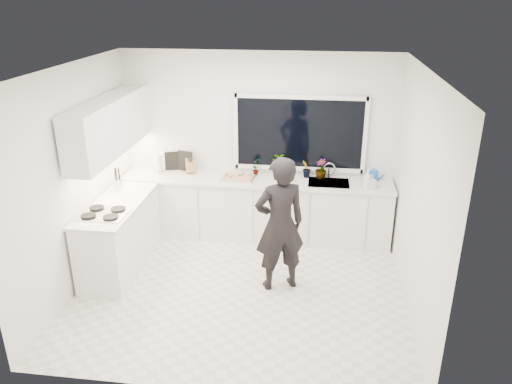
# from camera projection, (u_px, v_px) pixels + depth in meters

# --- Properties ---
(floor) EXTENTS (4.00, 3.50, 0.02)m
(floor) POSITION_uv_depth(u_px,v_px,m) (241.00, 289.00, 6.26)
(floor) COLOR beige
(floor) RESTS_ON ground
(wall_back) EXTENTS (4.00, 0.02, 2.70)m
(wall_back) POSITION_uv_depth(u_px,v_px,m) (259.00, 145.00, 7.36)
(wall_back) COLOR white
(wall_back) RESTS_ON ground
(wall_left) EXTENTS (0.02, 3.50, 2.70)m
(wall_left) POSITION_uv_depth(u_px,v_px,m) (74.00, 180.00, 5.99)
(wall_left) COLOR white
(wall_left) RESTS_ON ground
(wall_right) EXTENTS (0.02, 3.50, 2.70)m
(wall_right) POSITION_uv_depth(u_px,v_px,m) (419.00, 197.00, 5.50)
(wall_right) COLOR white
(wall_right) RESTS_ON ground
(ceiling) EXTENTS (4.00, 3.50, 0.02)m
(ceiling) POSITION_uv_depth(u_px,v_px,m) (238.00, 68.00, 5.23)
(ceiling) COLOR white
(ceiling) RESTS_ON wall_back
(window) EXTENTS (1.80, 0.02, 1.00)m
(window) POSITION_uv_depth(u_px,v_px,m) (300.00, 133.00, 7.18)
(window) COLOR black
(window) RESTS_ON wall_back
(base_cabinets_back) EXTENTS (3.92, 0.58, 0.88)m
(base_cabinets_back) POSITION_uv_depth(u_px,v_px,m) (256.00, 209.00, 7.42)
(base_cabinets_back) COLOR white
(base_cabinets_back) RESTS_ON floor
(base_cabinets_left) EXTENTS (0.58, 1.60, 0.88)m
(base_cabinets_left) POSITION_uv_depth(u_px,v_px,m) (120.00, 236.00, 6.61)
(base_cabinets_left) COLOR white
(base_cabinets_left) RESTS_ON floor
(countertop_back) EXTENTS (3.94, 0.62, 0.04)m
(countertop_back) POSITION_uv_depth(u_px,v_px,m) (256.00, 181.00, 7.23)
(countertop_back) COLOR silver
(countertop_back) RESTS_ON base_cabinets_back
(countertop_left) EXTENTS (0.62, 1.60, 0.04)m
(countertop_left) POSITION_uv_depth(u_px,v_px,m) (117.00, 204.00, 6.44)
(countertop_left) COLOR silver
(countertop_left) RESTS_ON base_cabinets_left
(upper_cabinets) EXTENTS (0.34, 2.10, 0.70)m
(upper_cabinets) POSITION_uv_depth(u_px,v_px,m) (110.00, 126.00, 6.41)
(upper_cabinets) COLOR white
(upper_cabinets) RESTS_ON wall_left
(sink) EXTENTS (0.58, 0.42, 0.14)m
(sink) POSITION_uv_depth(u_px,v_px,m) (328.00, 186.00, 7.13)
(sink) COLOR silver
(sink) RESTS_ON countertop_back
(faucet) EXTENTS (0.03, 0.03, 0.22)m
(faucet) POSITION_uv_depth(u_px,v_px,m) (329.00, 171.00, 7.25)
(faucet) COLOR silver
(faucet) RESTS_ON countertop_back
(stovetop) EXTENTS (0.56, 0.48, 0.03)m
(stovetop) POSITION_uv_depth(u_px,v_px,m) (104.00, 213.00, 6.10)
(stovetop) COLOR black
(stovetop) RESTS_ON countertop_left
(person) EXTENTS (0.74, 0.62, 1.71)m
(person) POSITION_uv_depth(u_px,v_px,m) (280.00, 225.00, 5.99)
(person) COLOR black
(person) RESTS_ON floor
(pizza_tray) EXTENTS (0.50, 0.39, 0.03)m
(pizza_tray) POSITION_uv_depth(u_px,v_px,m) (238.00, 178.00, 7.23)
(pizza_tray) COLOR silver
(pizza_tray) RESTS_ON countertop_back
(pizza) EXTENTS (0.46, 0.34, 0.01)m
(pizza) POSITION_uv_depth(u_px,v_px,m) (238.00, 177.00, 7.23)
(pizza) COLOR red
(pizza) RESTS_ON pizza_tray
(watering_can) EXTENTS (0.15, 0.15, 0.13)m
(watering_can) POSITION_uv_depth(u_px,v_px,m) (373.00, 176.00, 7.15)
(watering_can) COLOR blue
(watering_can) RESTS_ON countertop_back
(paper_towel_roll) EXTENTS (0.13, 0.13, 0.26)m
(paper_towel_roll) POSITION_uv_depth(u_px,v_px,m) (158.00, 164.00, 7.46)
(paper_towel_roll) COLOR silver
(paper_towel_roll) RESTS_ON countertop_back
(knife_block) EXTENTS (0.16, 0.14, 0.22)m
(knife_block) POSITION_uv_depth(u_px,v_px,m) (190.00, 166.00, 7.44)
(knife_block) COLOR #996D47
(knife_block) RESTS_ON countertop_back
(utensil_crock) EXTENTS (0.16, 0.16, 0.16)m
(utensil_crock) POSITION_uv_depth(u_px,v_px,m) (118.00, 184.00, 6.83)
(utensil_crock) COLOR silver
(utensil_crock) RESTS_ON countertop_left
(picture_frame_large) EXTENTS (0.22, 0.09, 0.28)m
(picture_frame_large) POSITION_uv_depth(u_px,v_px,m) (172.00, 161.00, 7.56)
(picture_frame_large) COLOR black
(picture_frame_large) RESTS_ON countertop_back
(picture_frame_small) EXTENTS (0.24, 0.10, 0.30)m
(picture_frame_small) POSITION_uv_depth(u_px,v_px,m) (185.00, 161.00, 7.54)
(picture_frame_small) COLOR black
(picture_frame_small) RESTS_ON countertop_back
(herb_plants) EXTENTS (1.14, 0.27, 0.31)m
(herb_plants) POSITION_uv_depth(u_px,v_px,m) (290.00, 167.00, 7.27)
(herb_plants) COLOR #26662D
(herb_plants) RESTS_ON countertop_back
(soap_bottles) EXTENTS (0.19, 0.14, 0.27)m
(soap_bottles) POSITION_uv_depth(u_px,v_px,m) (369.00, 180.00, 6.86)
(soap_bottles) COLOR #D8BF66
(soap_bottles) RESTS_ON countertop_back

